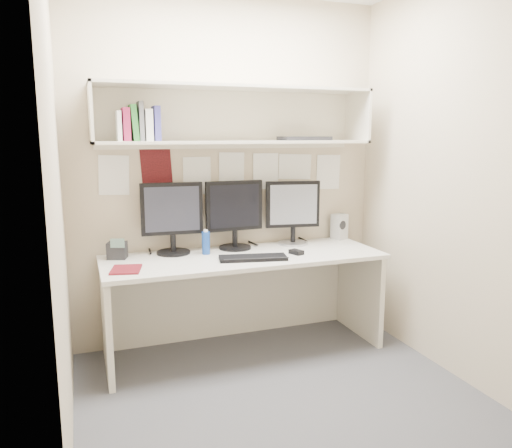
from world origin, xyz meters
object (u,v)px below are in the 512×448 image
object	(u,v)px
desk	(244,303)
monitor_center	(234,212)
speaker	(339,226)
maroon_notebook	(126,269)
monitor_right	(293,210)
desk_phone	(117,250)
keyboard	(253,258)
monitor_left	(172,216)

from	to	relation	value
desk	monitor_center	distance (m)	0.68
speaker	maroon_notebook	xyz separation A→B (m)	(-1.76, -0.40, -0.10)
monitor_right	desk_phone	bearing A→B (deg)	-169.38
keyboard	maroon_notebook	xyz separation A→B (m)	(-0.86, 0.01, -0.01)
monitor_center	desk_phone	world-z (taller)	monitor_center
desk_phone	speaker	bearing A→B (deg)	20.54
maroon_notebook	monitor_left	bearing A→B (deg)	57.55
keyboard	maroon_notebook	world-z (taller)	keyboard
speaker	monitor_center	bearing A→B (deg)	161.87
monitor_center	keyboard	bearing A→B (deg)	-90.40
monitor_center	maroon_notebook	size ratio (longest dim) A/B	2.32
monitor_center	desk_phone	xyz separation A→B (m)	(-0.86, -0.02, -0.22)
monitor_left	monitor_right	world-z (taller)	monitor_left
desk	monitor_center	world-z (taller)	monitor_center
desk	maroon_notebook	world-z (taller)	maroon_notebook
monitor_center	keyboard	distance (m)	0.46
monitor_left	maroon_notebook	size ratio (longest dim) A/B	2.33
monitor_right	desk	bearing A→B (deg)	-145.82
desk	desk_phone	world-z (taller)	desk_phone
desk	speaker	bearing A→B (deg)	15.77
desk	maroon_notebook	bearing A→B (deg)	-170.40
keyboard	speaker	world-z (taller)	speaker
speaker	desk_phone	bearing A→B (deg)	161.35
monitor_center	desk_phone	bearing A→B (deg)	178.48
monitor_center	speaker	bearing A→B (deg)	-0.45
monitor_left	maroon_notebook	bearing A→B (deg)	-132.20
monitor_right	desk_phone	size ratio (longest dim) A/B	3.24
monitor_left	keyboard	size ratio (longest dim) A/B	1.11
maroon_notebook	desk_phone	xyz separation A→B (m)	(-0.03, 0.34, 0.05)
speaker	monitor_right	bearing A→B (deg)	164.63
desk	monitor_right	xyz separation A→B (m)	(0.48, 0.22, 0.63)
desk	speaker	distance (m)	1.07
keyboard	monitor_center	bearing A→B (deg)	103.85
monitor_center	maroon_notebook	distance (m)	0.95
monitor_right	desk_phone	world-z (taller)	monitor_right
desk	speaker	world-z (taller)	speaker
maroon_notebook	speaker	bearing A→B (deg)	26.12
monitor_center	maroon_notebook	xyz separation A→B (m)	(-0.84, -0.36, -0.27)
monitor_left	keyboard	xyz separation A→B (m)	(0.49, -0.37, -0.27)
monitor_center	speaker	world-z (taller)	monitor_center
desk_phone	desk	bearing A→B (deg)	5.68
desk	speaker	size ratio (longest dim) A/B	9.59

